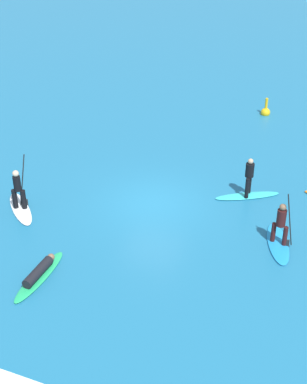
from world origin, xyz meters
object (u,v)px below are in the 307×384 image
at_px(surfer_on_blue_board, 279,234).
at_px(surfer_on_green_board, 39,273).
at_px(marker_buoy, 266,112).
at_px(surfer_on_teal_board, 248,185).
at_px(surfer_on_white_board, 19,200).

relative_size(surfer_on_blue_board, surfer_on_green_board, 0.92).
distance_m(surfer_on_blue_board, marker_buoy, 12.29).
bearing_deg(surfer_on_teal_board, surfer_on_blue_board, 91.12).
relative_size(surfer_on_green_board, surfer_on_white_board, 1.22).
distance_m(surfer_on_white_board, surfer_on_teal_board, 9.30).
height_order(surfer_on_white_board, surfer_on_teal_board, surfer_on_white_board).
distance_m(surfer_on_blue_board, surfer_on_green_board, 8.59).
bearing_deg(surfer_on_blue_board, surfer_on_teal_board, -166.78).
xyz_separation_m(surfer_on_white_board, surfer_on_teal_board, (8.20, 4.40, 0.08)).
bearing_deg(surfer_on_blue_board, surfer_on_green_board, -74.87).
bearing_deg(marker_buoy, surfer_on_blue_board, -75.53).
relative_size(surfer_on_teal_board, marker_buoy, 2.44).
relative_size(surfer_on_green_board, marker_buoy, 2.69).
bearing_deg(surfer_on_white_board, surfer_on_green_board, 175.32).
height_order(surfer_on_green_board, marker_buoy, marker_buoy).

